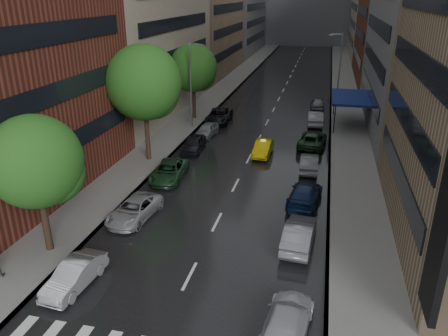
# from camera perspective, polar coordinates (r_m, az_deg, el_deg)

# --- Properties ---
(ground) EXTENTS (220.00, 220.00, 0.00)m
(ground) POSITION_cam_1_polar(r_m,az_deg,el_deg) (20.95, -7.98, -20.09)
(ground) COLOR gray
(ground) RESTS_ON ground
(road) EXTENTS (14.00, 140.00, 0.01)m
(road) POSITION_cam_1_polar(r_m,az_deg,el_deg) (66.13, 7.57, 9.68)
(road) COLOR black
(road) RESTS_ON ground
(sidewalk_left) EXTENTS (4.00, 140.00, 0.15)m
(sidewalk_left) POSITION_cam_1_polar(r_m,az_deg,el_deg) (67.54, -0.15, 10.19)
(sidewalk_left) COLOR gray
(sidewalk_left) RESTS_ON ground
(sidewalk_right) EXTENTS (4.00, 140.00, 0.15)m
(sidewalk_right) POSITION_cam_1_polar(r_m,az_deg,el_deg) (65.89, 15.47, 9.09)
(sidewalk_right) COLOR gray
(sidewalk_right) RESTS_ON ground
(tree_near) EXTENTS (5.09, 5.09, 8.12)m
(tree_near) POSITION_cam_1_polar(r_m,az_deg,el_deg) (25.36, -23.45, 0.74)
(tree_near) COLOR #382619
(tree_near) RESTS_ON ground
(tree_mid) EXTENTS (6.35, 6.35, 10.12)m
(tree_mid) POSITION_cam_1_polar(r_m,az_deg,el_deg) (37.59, -10.44, 10.90)
(tree_mid) COLOR #382619
(tree_mid) RESTS_ON ground
(tree_far) EXTENTS (5.45, 5.45, 8.68)m
(tree_far) POSITION_cam_1_polar(r_m,az_deg,el_deg) (50.82, -4.04, 12.91)
(tree_far) COLOR #382619
(tree_far) RESTS_ON ground
(taxi) EXTENTS (1.52, 4.11, 1.34)m
(taxi) POSITION_cam_1_polar(r_m,az_deg,el_deg) (40.15, 5.11, 2.61)
(taxi) COLOR yellow
(taxi) RESTS_ON ground
(parked_cars_left) EXTENTS (2.82, 35.86, 1.53)m
(parked_cars_left) POSITION_cam_1_polar(r_m,az_deg,el_deg) (38.64, -5.12, 1.88)
(parked_cars_left) COLOR #929397
(parked_cars_left) RESTS_ON ground
(parked_cars_right) EXTENTS (2.84, 45.20, 1.55)m
(parked_cars_right) POSITION_cam_1_polar(r_m,az_deg,el_deg) (37.16, 11.08, 0.73)
(parked_cars_right) COLOR #AAADB4
(parked_cars_right) RESTS_ON ground
(street_lamp_left) EXTENTS (1.74, 0.22, 9.00)m
(street_lamp_left) POSITION_cam_1_polar(r_m,az_deg,el_deg) (47.34, -4.27, 10.93)
(street_lamp_left) COLOR gray
(street_lamp_left) RESTS_ON sidewalk_left
(street_lamp_right) EXTENTS (1.74, 0.22, 9.00)m
(street_lamp_right) POSITION_cam_1_polar(r_m,az_deg,el_deg) (60.05, 14.81, 12.65)
(street_lamp_right) COLOR gray
(street_lamp_right) RESTS_ON sidewalk_right
(awning) EXTENTS (4.00, 8.00, 3.12)m
(awning) POSITION_cam_1_polar(r_m,az_deg,el_deg) (50.60, 16.19, 8.82)
(awning) COLOR navy
(awning) RESTS_ON sidewalk_right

